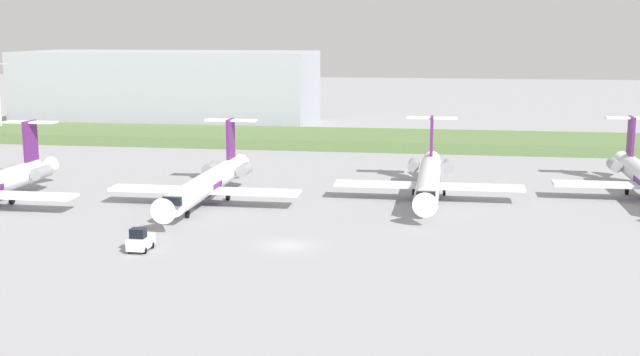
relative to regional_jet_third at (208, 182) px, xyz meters
The scene contains 6 objects.
ground_plane 18.20m from the regional_jet_third, 43.00° to the left, with size 500.00×500.00×0.00m, color #939399.
grass_berm 54.72m from the regional_jet_third, 76.06° to the left, with size 320.00×20.00×1.83m, color #597542.
regional_jet_third is the anchor object (origin of this frame).
regional_jet_fourth 26.95m from the regional_jet_third, 15.27° to the left, with size 22.81×31.00×9.00m.
distant_hangar 85.66m from the regional_jet_third, 112.42° to the left, with size 63.13×25.96×15.88m, color #9EA3AD.
baggage_tug 21.80m from the regional_jet_third, 90.10° to the right, with size 1.72×3.20×2.30m.
Camera 1 is at (14.94, -73.67, 20.40)m, focal length 45.31 mm.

